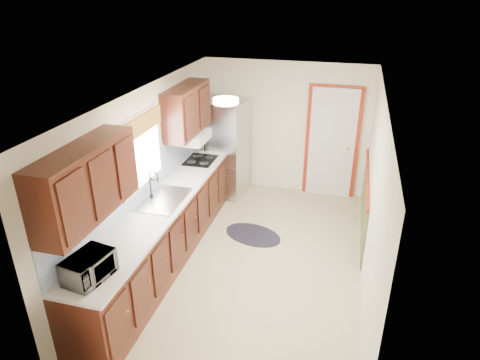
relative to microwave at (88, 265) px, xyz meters
The scene contains 8 objects.
room_shell 2.29m from the microwave, 58.39° to the left, with size 3.20×5.20×2.52m.
kitchen_run 1.68m from the microwave, 91.22° to the left, with size 0.63×4.00×2.20m.
back_wall_trim 4.71m from the microwave, 62.21° to the left, with size 1.12×2.30×2.08m.
ceiling_fixture 2.33m from the microwave, 62.78° to the left, with size 0.30×0.30×0.06m, color #FFD88C.
microwave is the anchor object (origin of this frame).
refrigerator 4.01m from the microwave, 87.43° to the left, with size 0.82×0.78×1.75m.
rug 3.05m from the microwave, 68.53° to the left, with size 0.93×0.60×0.01m, color black.
cooktop 3.19m from the microwave, 89.82° to the left, with size 0.45×0.54×0.02m, color black.
Camera 1 is at (1.13, -4.89, 3.63)m, focal length 32.00 mm.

